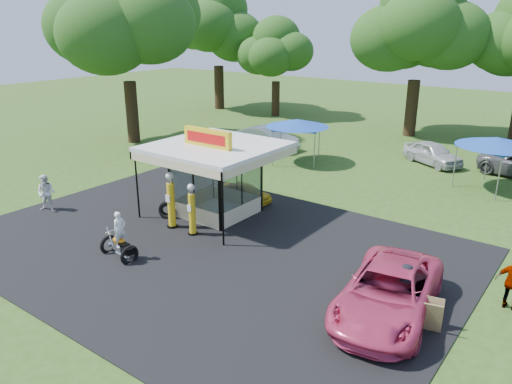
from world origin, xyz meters
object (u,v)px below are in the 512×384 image
pink_sedan (388,292)px  bg_car_a (268,138)px  tent_east (497,142)px  gas_station_kiosk (216,178)px  gas_pump_left (171,201)px  tent_west (297,123)px  gas_pump_right (192,211)px  motorcycle (120,240)px  bg_car_c (433,153)px  kiosk_car (245,192)px  a_frame_sign (433,316)px  spectator_east_a (405,288)px  spectator_west (46,193)px

pink_sedan → bg_car_a: pink_sedan is taller
bg_car_a → tent_east: (15.06, -0.40, 1.86)m
gas_station_kiosk → pink_sedan: 10.46m
gas_pump_left → tent_west: 12.62m
gas_pump_left → pink_sedan: size_ratio=0.46×
gas_pump_right → motorcycle: size_ratio=1.15×
gas_station_kiosk → gas_pump_left: bearing=-101.6°
bg_car_a → bg_car_c: bearing=-71.5°
gas_pump_right → kiosk_car: bearing=99.4°
a_frame_sign → tent_east: size_ratio=0.24×
pink_sedan → tent_east: 15.04m
motorcycle → bg_car_c: motorcycle is taller
gas_station_kiosk → kiosk_car: size_ratio=1.92×
gas_station_kiosk → spectator_east_a: gas_station_kiosk is taller
spectator_west → pink_sedan: bearing=-28.8°
gas_pump_right → spectator_west: size_ratio=1.27×
kiosk_car → bg_car_c: bg_car_c is taller
tent_west → gas_pump_left: bearing=-83.6°
pink_sedan → spectator_east_a: bearing=47.5°
gas_pump_left → spectator_east_a: bearing=-2.2°
spectator_west → gas_station_kiosk: bearing=0.7°
bg_car_c → a_frame_sign: bearing=-132.5°
gas_pump_right → spectator_west: bearing=-164.7°
gas_pump_left → motorcycle: size_ratio=1.29×
tent_west → spectator_west: bearing=-108.7°
gas_station_kiosk → kiosk_car: (-0.00, 2.21, -1.30)m
gas_pump_left → tent_east: bearing=54.4°
gas_pump_left → gas_station_kiosk: bearing=78.4°
gas_pump_right → pink_sedan: bearing=-5.5°
gas_pump_right → tent_west: bearing=102.0°
gas_station_kiosk → tent_west: bearing=100.7°
spectator_west → tent_west: 15.47m
spectator_west → gas_pump_right: bearing=-17.6°
motorcycle → pink_sedan: bearing=19.7°
spectator_east_a → spectator_west: bearing=-8.2°
gas_pump_right → motorcycle: bearing=-101.6°
a_frame_sign → tent_west: bearing=121.9°
spectator_west → tent_west: tent_west is taller
tent_west → spectator_east_a: bearing=-46.8°
gas_pump_left → motorcycle: bearing=-79.8°
motorcycle → kiosk_car: 7.96m
gas_pump_right → a_frame_sign: gas_pump_right is taller
pink_sedan → tent_west: tent_west is taller
gas_station_kiosk → tent_east: bearing=50.6°
a_frame_sign → pink_sedan: 1.44m
a_frame_sign → bg_car_c: (-5.95, 18.23, 0.20)m
gas_pump_left → a_frame_sign: bearing=-4.8°
gas_pump_right → tent_west: size_ratio=0.57×
gas_pump_right → gas_pump_left: bearing=178.6°
gas_station_kiosk → gas_pump_left: 2.54m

